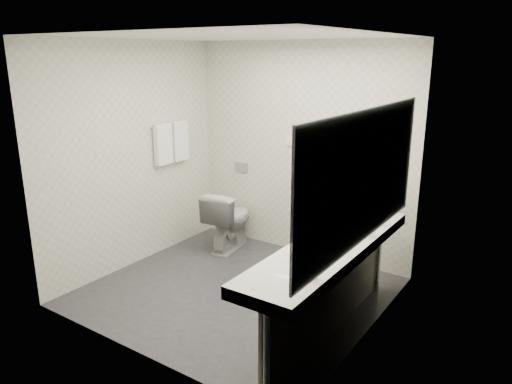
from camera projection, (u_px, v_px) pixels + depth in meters
The scene contains 31 objects.
floor at pixel (236, 291), 4.97m from camera, with size 2.80×2.80×0.00m, color #2B2C31.
ceiling at pixel (232, 36), 4.28m from camera, with size 2.80×2.80×0.00m, color silver.
wall_back at pixel (301, 151), 5.66m from camera, with size 2.80×2.80×0.00m, color silver.
wall_front at pixel (130, 208), 3.59m from camera, with size 2.80×2.80×0.00m, color silver.
wall_left at pixel (133, 156), 5.38m from camera, with size 2.60×2.60×0.00m, color silver.
wall_right at pixel (375, 197), 3.87m from camera, with size 2.60×2.60×0.00m, color silver.
vanity_counter at pixel (330, 249), 3.98m from camera, with size 0.55×2.20×0.10m, color white.
vanity_panel at pixel (330, 296), 4.08m from camera, with size 0.03×2.15×0.75m, color gray.
vanity_post_near at pixel (267, 360), 3.24m from camera, with size 0.06×0.06×0.75m, color silver.
vanity_post_far at pixel (378, 256), 4.90m from camera, with size 0.06×0.06×0.75m, color silver.
mirror at pixel (365, 177), 3.66m from camera, with size 0.02×2.20×1.05m, color #B2BCC6.
basin_near at pixel (290, 274), 3.45m from camera, with size 0.40×0.31×0.05m, color white.
basin_far at pixel (361, 223), 4.49m from camera, with size 0.40×0.31×0.05m, color white.
faucet_near at pixel (315, 269), 3.32m from camera, with size 0.04×0.04×0.15m, color silver.
faucet_far at pixel (382, 218), 4.36m from camera, with size 0.04×0.04×0.15m, color silver.
soap_bottle_a at pixel (342, 242), 3.85m from camera, with size 0.05×0.05×0.11m, color beige.
soap_bottle_b at pixel (337, 230), 4.15m from camera, with size 0.07×0.07×0.09m, color beige.
glass_left at pixel (352, 234), 4.03m from camera, with size 0.06×0.06×0.11m, color silver.
glass_right at pixel (372, 231), 4.10m from camera, with size 0.06×0.06×0.10m, color silver.
toilet at pixel (229, 220), 5.98m from camera, with size 0.42×0.74×0.75m, color white.
flush_plate at pixel (241, 167), 6.19m from camera, with size 0.18×0.02×0.12m, color #B2B5BA.
pedal_bin at pixel (307, 249), 5.71m from camera, with size 0.17×0.17×0.24m, color #B2B5BA.
bin_lid at pixel (307, 239), 5.67m from camera, with size 0.17×0.17×0.01m, color #B2B5BA.
towel_rail at pixel (170, 124), 5.71m from camera, with size 0.02×0.02×0.62m, color silver.
towel_near at pixel (163, 144), 5.65m from camera, with size 0.07×0.24×0.48m, color white.
towel_far at pixel (180, 141), 5.87m from camera, with size 0.07×0.24×0.48m, color white.
dryer_cradle at pixel (319, 132), 5.43m from camera, with size 0.10×0.04×0.14m, color gray.
dryer_barrel at pixel (317, 130), 5.36m from camera, with size 0.08×0.08×0.14m, color gray.
dryer_cord at pixel (318, 154), 5.49m from camera, with size 0.02×0.02×0.35m, color black.
switch_plate_a at pixel (289, 142), 5.70m from camera, with size 0.09×0.02×0.09m, color white.
switch_plate_b at pixel (344, 148), 5.32m from camera, with size 0.09×0.02×0.09m, color white.
Camera 1 is at (2.70, -3.60, 2.35)m, focal length 33.93 mm.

